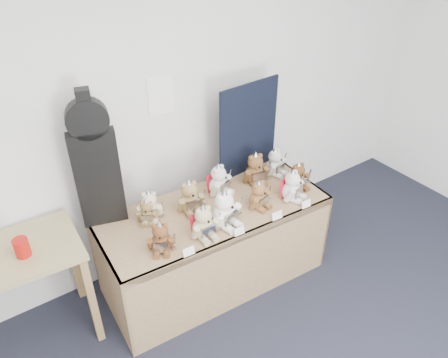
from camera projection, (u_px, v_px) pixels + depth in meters
room_shell at (161, 95)px, 3.17m from camera, size 6.00×6.00×6.00m
display_table at (219, 230)px, 3.31m from camera, size 1.78×0.82×0.72m
side_table at (2, 273)px, 2.76m from camera, size 1.02×0.61×0.83m
guitar_case at (95, 162)px, 2.89m from camera, size 0.32×0.17×1.01m
navy_board at (249, 129)px, 3.51m from camera, size 0.59×0.06×0.78m
red_cup at (22, 248)px, 2.68m from camera, size 0.09×0.09×0.12m
teddy_front_far_left at (161, 238)px, 2.85m from camera, size 0.20×0.20×0.25m
teddy_front_left at (204, 223)px, 2.96m from camera, size 0.23×0.19×0.28m
teddy_front_centre at (225, 210)px, 3.06m from camera, size 0.26×0.23×0.31m
teddy_front_right at (259, 196)px, 3.24m from camera, size 0.21×0.18×0.25m
teddy_front_far_right at (292, 187)px, 3.33m from camera, size 0.23×0.22×0.28m
teddy_front_end at (298, 177)px, 3.45m from camera, size 0.21×0.17×0.25m
teddy_back_left at (150, 206)px, 3.13m from camera, size 0.20×0.21×0.25m
teddy_back_centre_left at (190, 198)px, 3.20m from camera, size 0.23×0.20×0.28m
teddy_back_centre_right at (219, 181)px, 3.38m from camera, size 0.23×0.22×0.28m
teddy_back_right at (255, 170)px, 3.51m from camera, size 0.24×0.21×0.29m
teddy_back_end at (275, 163)px, 3.62m from camera, size 0.22×0.20×0.26m
teddy_back_far_left at (147, 212)px, 3.11m from camera, size 0.17×0.17×0.21m
entry_card_a at (189, 252)px, 2.84m from camera, size 0.08×0.02×0.06m
entry_card_b at (239, 231)px, 3.01m from camera, size 0.08×0.02×0.06m
entry_card_c at (277, 216)px, 3.15m from camera, size 0.09×0.02×0.06m
entry_card_d at (306, 204)px, 3.27m from camera, size 0.08×0.02×0.06m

